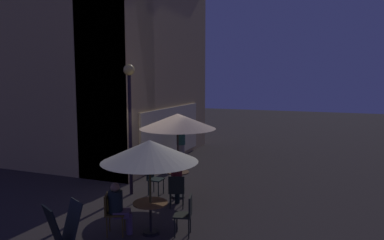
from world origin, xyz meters
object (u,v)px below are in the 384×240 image
(patio_umbrella_1, at_px, (150,151))
(cafe_chair_0, at_px, (153,177))
(cafe_table_0, at_px, (178,180))
(patron_standing_2, at_px, (181,145))
(cafe_chair_2, at_px, (186,212))
(patio_umbrella_0, at_px, (178,121))
(patron_seated_1, at_px, (118,205))
(cafe_chair_1, at_px, (177,189))
(menu_sandwich_board, at_px, (63,226))
(cafe_table_1, at_px, (151,210))
(patron_seated_0, at_px, (177,182))
(street_lamp_near_corner, at_px, (130,103))
(cafe_chair_3, at_px, (111,210))

(patio_umbrella_1, relative_size, cafe_chair_0, 2.44)
(cafe_table_0, relative_size, patron_standing_2, 0.46)
(cafe_table_0, xyz_separation_m, cafe_chair_2, (-2.29, -1.20, 0.01))
(patio_umbrella_0, bearing_deg, patron_standing_2, 21.72)
(patron_seated_1, bearing_deg, cafe_chair_1, 50.09)
(menu_sandwich_board, distance_m, cafe_table_1, 1.86)
(cafe_chair_2, bearing_deg, cafe_chair_1, -73.86)
(patio_umbrella_1, height_order, patron_seated_0, patio_umbrella_1)
(cafe_chair_1, xyz_separation_m, patron_standing_2, (4.27, 1.69, 0.32))
(cafe_table_0, relative_size, patio_umbrella_1, 0.36)
(patron_seated_1, bearing_deg, cafe_chair_2, -4.92)
(street_lamp_near_corner, distance_m, cafe_chair_1, 2.92)
(cafe_chair_1, bearing_deg, cafe_chair_3, 140.25)
(cafe_chair_1, bearing_deg, cafe_chair_0, 32.76)
(patio_umbrella_0, relative_size, patron_standing_2, 1.47)
(cafe_table_0, bearing_deg, menu_sandwich_board, 166.32)
(street_lamp_near_corner, distance_m, menu_sandwich_board, 4.29)
(menu_sandwich_board, distance_m, cafe_table_0, 3.91)
(street_lamp_near_corner, height_order, cafe_table_1, street_lamp_near_corner)
(menu_sandwich_board, distance_m, cafe_chair_0, 3.81)
(patio_umbrella_1, relative_size, cafe_chair_3, 2.31)
(cafe_table_0, height_order, patron_seated_1, patron_seated_1)
(patron_seated_0, bearing_deg, cafe_chair_1, 180.00)
(cafe_chair_0, relative_size, patron_standing_2, 0.52)
(cafe_table_0, distance_m, cafe_chair_2, 2.59)
(cafe_chair_1, relative_size, patron_seated_0, 0.75)
(cafe_chair_0, xyz_separation_m, patron_seated_1, (-2.81, -0.58, 0.14))
(patio_umbrella_0, bearing_deg, cafe_table_0, -90.00)
(street_lamp_near_corner, height_order, patron_seated_0, street_lamp_near_corner)
(cafe_table_1, height_order, cafe_chair_0, cafe_chair_0)
(street_lamp_near_corner, height_order, cafe_chair_1, street_lamp_near_corner)
(cafe_table_1, bearing_deg, patio_umbrella_1, 180.00)
(cafe_chair_2, bearing_deg, patron_seated_0, -74.69)
(cafe_table_0, bearing_deg, patio_umbrella_1, -170.58)
(cafe_chair_3, relative_size, patron_seated_1, 0.78)
(cafe_chair_0, bearing_deg, cafe_table_0, 0.00)
(cafe_chair_1, xyz_separation_m, cafe_chair_2, (-1.48, -0.89, 0.02))
(cafe_table_1, distance_m, cafe_chair_3, 0.87)
(cafe_table_1, height_order, patio_umbrella_1, patio_umbrella_1)
(street_lamp_near_corner, xyz_separation_m, patron_seated_0, (-0.45, -1.71, -2.10))
(cafe_table_1, relative_size, cafe_chair_0, 0.89)
(cafe_chair_3, bearing_deg, cafe_chair_2, -4.48)
(patio_umbrella_1, bearing_deg, cafe_table_0, 9.42)
(street_lamp_near_corner, xyz_separation_m, patron_standing_2, (3.67, -0.08, -1.93))
(cafe_table_1, height_order, patron_seated_0, patron_seated_0)
(street_lamp_near_corner, bearing_deg, patron_standing_2, -1.20)
(street_lamp_near_corner, height_order, menu_sandwich_board, street_lamp_near_corner)
(cafe_chair_2, bearing_deg, cafe_table_1, -0.00)
(cafe_chair_0, height_order, cafe_chair_2, cafe_chair_2)
(cafe_chair_1, bearing_deg, patron_seated_0, -0.00)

